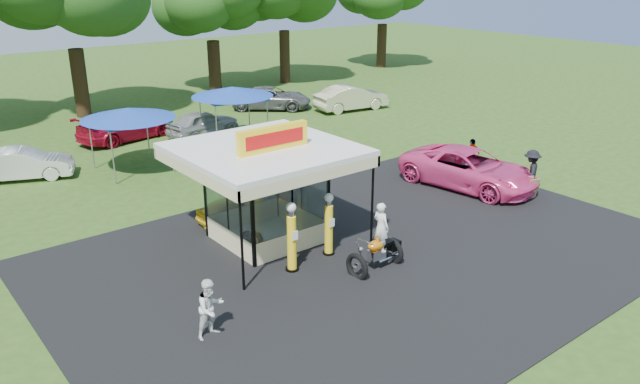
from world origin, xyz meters
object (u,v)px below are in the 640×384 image
at_px(spectator_west, 210,308).
at_px(bg_car_c, 203,123).
at_px(gas_pump_right, 329,226).
at_px(pink_sedan, 469,169).
at_px(spectator_east_b, 472,155).
at_px(bg_car_e, 351,98).
at_px(bg_car_b, 126,125).
at_px(spectator_east_a, 531,172).
at_px(bg_car_a, 23,164).
at_px(bg_car_d, 271,98).
at_px(tent_west, 128,114).
at_px(tent_east, 232,92).
at_px(gas_pump_left, 292,239).
at_px(gas_station_kiosk, 266,192).
at_px(motorcycle, 379,243).
at_px(a_frame_sign, 531,188).
at_px(kiosk_car, 234,208).

distance_m(spectator_west, bg_car_c, 20.08).
height_order(gas_pump_right, bg_car_c, gas_pump_right).
relative_size(pink_sedan, spectator_east_b, 3.83).
xyz_separation_m(spectator_east_b, bg_car_e, (3.93, 12.91, 0.03)).
bearing_deg(pink_sedan, bg_car_b, 108.69).
relative_size(spectator_east_a, bg_car_a, 0.44).
distance_m(bg_car_d, tent_west, 14.03).
bearing_deg(gas_pump_right, pink_sedan, 8.84).
distance_m(spectator_east_a, tent_east, 15.55).
bearing_deg(spectator_east_a, gas_pump_left, -31.02).
height_order(gas_station_kiosk, bg_car_b, gas_station_kiosk).
bearing_deg(bg_car_c, spectator_west, 143.12).
height_order(motorcycle, tent_west, tent_west).
bearing_deg(bg_car_c, a_frame_sign, -170.70).
height_order(spectator_east_a, bg_car_c, spectator_east_a).
bearing_deg(gas_pump_right, bg_car_c, 75.90).
xyz_separation_m(gas_pump_right, tent_west, (-1.50, 12.48, 1.63)).
bearing_deg(gas_station_kiosk, motorcycle, -68.66).
relative_size(spectator_west, bg_car_c, 0.39).
bearing_deg(bg_car_d, gas_pump_right, -168.40).
bearing_deg(spectator_east_a, gas_pump_right, -32.46).
bearing_deg(bg_car_a, spectator_east_b, -102.49).
xyz_separation_m(pink_sedan, tent_west, (-10.34, 11.10, 1.85)).
xyz_separation_m(kiosk_car, tent_west, (-0.56, 8.04, 2.19)).
relative_size(spectator_east_a, bg_car_c, 0.45).
xyz_separation_m(a_frame_sign, bg_car_e, (4.91, 16.72, 0.34)).
xyz_separation_m(gas_station_kiosk, gas_pump_left, (-0.69, -2.41, -0.68)).
height_order(pink_sedan, bg_car_b, pink_sedan).
distance_m(bg_car_c, bg_car_e, 10.58).
bearing_deg(gas_pump_right, spectator_west, -161.39).
distance_m(gas_station_kiosk, gas_pump_right, 2.53).
xyz_separation_m(pink_sedan, bg_car_b, (-8.48, 16.41, -0.04)).
bearing_deg(bg_car_e, bg_car_c, 96.81).
xyz_separation_m(gas_pump_left, gas_pump_right, (1.63, 0.19, -0.07)).
relative_size(spectator_east_b, bg_car_a, 0.37).
height_order(spectator_east_a, bg_car_e, spectator_east_a).
bearing_deg(pink_sedan, tent_west, 124.33).
distance_m(spectator_east_a, bg_car_d, 19.80).
xyz_separation_m(gas_pump_left, tent_east, (6.30, 13.90, 1.60)).
height_order(gas_pump_right, bg_car_d, gas_pump_right).
xyz_separation_m(gas_station_kiosk, a_frame_sign, (10.60, -3.37, -1.32)).
xyz_separation_m(kiosk_car, bg_car_c, (4.94, 11.51, 0.23)).
bearing_deg(bg_car_b, tent_west, 149.08).
relative_size(motorcycle, kiosk_car, 0.81).
height_order(tent_west, tent_east, tent_east).
relative_size(a_frame_sign, bg_car_b, 0.17).
xyz_separation_m(gas_station_kiosk, kiosk_car, (-0.00, 2.21, -1.30)).
bearing_deg(tent_east, bg_car_b, 136.62).
relative_size(kiosk_car, spectator_west, 1.73).
bearing_deg(pink_sedan, bg_car_a, 129.84).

